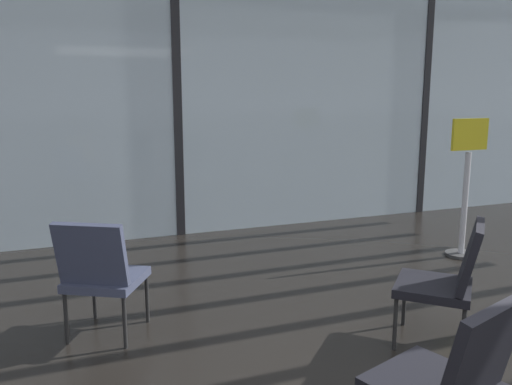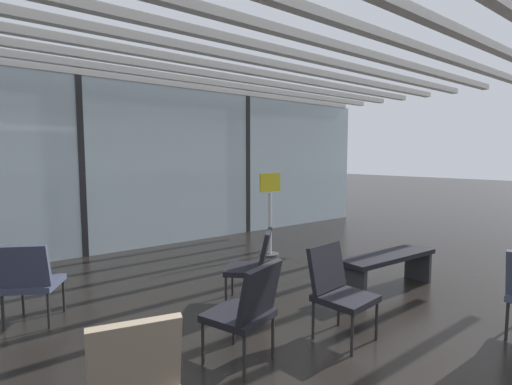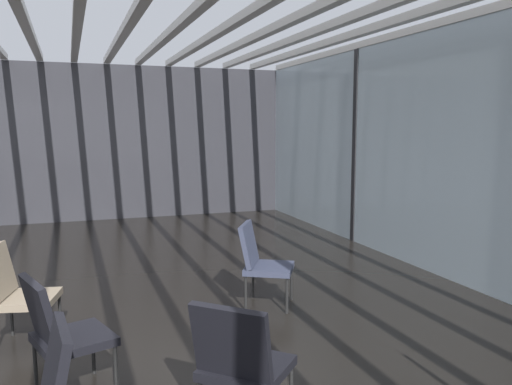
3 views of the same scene
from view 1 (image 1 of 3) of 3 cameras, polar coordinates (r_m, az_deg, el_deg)
glass_curtain_wall at (r=6.24m, az=-8.64°, el=9.26°), size 14.00×0.08×3.07m
window_mullion_1 at (r=6.24m, az=-8.64°, el=9.26°), size 0.10×0.12×3.07m
window_mullion_2 at (r=7.78m, az=17.79°, el=9.16°), size 0.10×0.12×3.07m
parked_airplane at (r=12.48m, az=-22.85°, el=11.73°), size 10.84×4.14×4.14m
lounge_chair_0 at (r=3.77m, az=-16.60°, el=-8.19°), size 0.68×0.69×0.87m
lounge_chair_1 at (r=2.53m, az=20.55°, el=-18.27°), size 0.62×0.65×0.87m
lounge_chair_3 at (r=3.75m, az=20.23°, el=-8.53°), size 0.71×0.71×0.87m
info_sign at (r=5.82m, az=21.89°, el=-0.02°), size 0.44×0.32×1.44m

